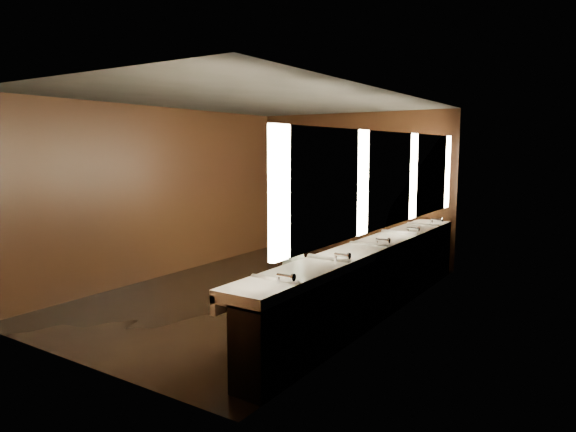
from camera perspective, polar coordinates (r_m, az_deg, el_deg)
name	(u,v)px	position (r m, az deg, el deg)	size (l,w,h in m)	color
floor	(260,293)	(7.67, -3.12, -8.58)	(6.00, 6.00, 0.00)	black
ceiling	(259,100)	(7.40, -3.28, 12.73)	(4.00, 6.00, 0.02)	#2D2D2B
wall_back	(352,186)	(9.97, 7.11, 3.28)	(4.00, 0.02, 2.80)	black
wall_front	(73,225)	(5.32, -22.76, -0.89)	(4.00, 0.02, 2.80)	black
wall_left	(162,193)	(8.74, -13.82, 2.53)	(0.02, 6.00, 2.80)	black
wall_right	(390,208)	(6.43, 11.30, 0.90)	(0.02, 6.00, 2.80)	black
sink_counter	(373,277)	(6.67, 9.44, -6.72)	(0.55, 5.40, 1.01)	black
mirror_band	(390,179)	(6.41, 11.22, 4.02)	(0.06, 5.03, 1.15)	#FFEDC3
person	(293,257)	(6.04, 0.61, -4.61)	(0.62, 0.41, 1.71)	#80B6BF
trash_bin	(350,296)	(6.64, 6.94, -8.80)	(0.34, 0.34, 0.53)	black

